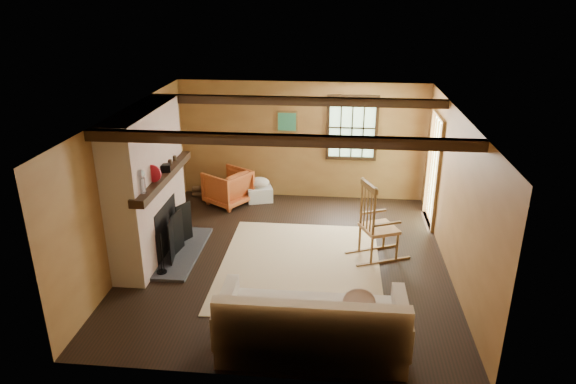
# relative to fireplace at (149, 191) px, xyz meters

# --- Properties ---
(ground) EXTENTS (5.50, 5.50, 0.00)m
(ground) POSITION_rel_fireplace_xyz_m (2.23, 0.00, -1.10)
(ground) COLOR black
(ground) RESTS_ON ground
(room_envelope) EXTENTS (5.02, 5.52, 2.44)m
(room_envelope) POSITION_rel_fireplace_xyz_m (2.45, 0.26, 0.53)
(room_envelope) COLOR olive
(room_envelope) RESTS_ON ground
(fireplace) EXTENTS (1.02, 2.30, 2.40)m
(fireplace) POSITION_rel_fireplace_xyz_m (0.00, 0.00, 0.00)
(fireplace) COLOR #A04D3E
(fireplace) RESTS_ON ground
(rug) EXTENTS (2.50, 3.00, 0.01)m
(rug) POSITION_rel_fireplace_xyz_m (2.43, -0.20, -1.10)
(rug) COLOR tan
(rug) RESTS_ON ground
(rocking_chair) EXTENTS (1.06, 0.82, 1.31)m
(rocking_chair) POSITION_rel_fireplace_xyz_m (3.62, 0.21, -0.55)
(rocking_chair) COLOR tan
(rocking_chair) RESTS_ON ground
(sofa) EXTENTS (2.24, 1.00, 0.90)m
(sofa) POSITION_rel_fireplace_xyz_m (2.73, -2.24, -0.78)
(sofa) COLOR beige
(sofa) RESTS_ON ground
(firewood_pile) EXTENTS (0.65, 0.12, 0.24)m
(firewood_pile) POSITION_rel_fireplace_xyz_m (0.28, 2.48, -0.99)
(firewood_pile) COLOR brown
(firewood_pile) RESTS_ON ground
(laundry_basket) EXTENTS (0.59, 0.51, 0.30)m
(laundry_basket) POSITION_rel_fireplace_xyz_m (1.39, 2.39, -0.95)
(laundry_basket) COLOR white
(laundry_basket) RESTS_ON ground
(basket_pillow) EXTENTS (0.42, 0.34, 0.21)m
(basket_pillow) POSITION_rel_fireplace_xyz_m (1.39, 2.39, -0.70)
(basket_pillow) COLOR beige
(basket_pillow) RESTS_ON laundry_basket
(armchair) EXTENTS (1.08, 1.07, 0.72)m
(armchair) POSITION_rel_fireplace_xyz_m (0.78, 2.17, -0.75)
(armchair) COLOR #BF6026
(armchair) RESTS_ON ground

